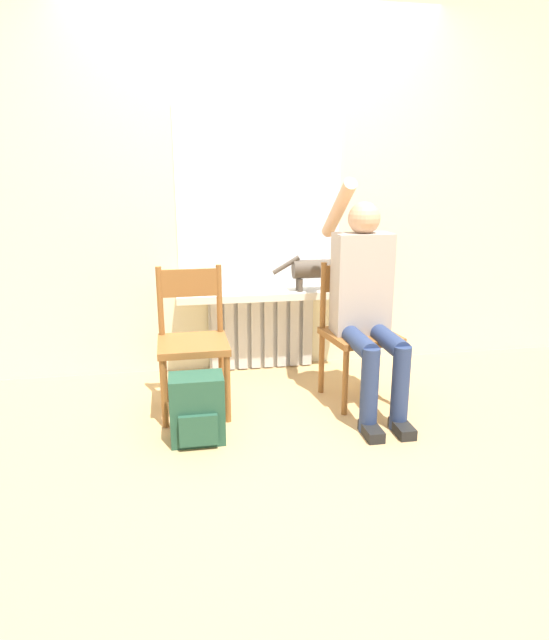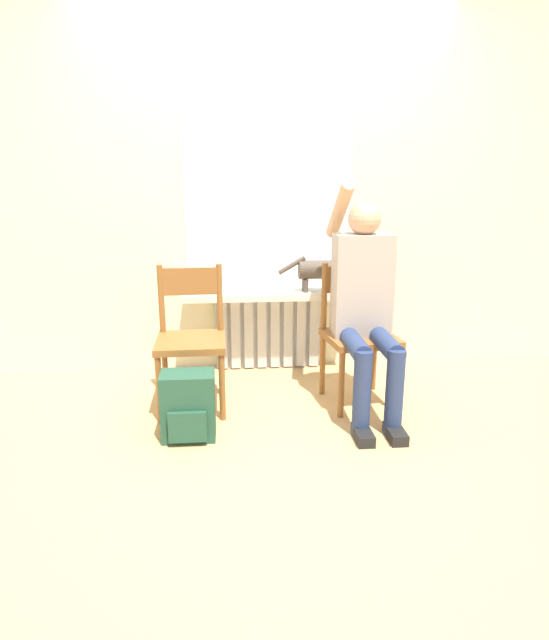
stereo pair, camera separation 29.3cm
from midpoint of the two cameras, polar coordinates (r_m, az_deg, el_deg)
ground_plane at (r=2.97m, az=3.93°, el=-12.69°), size 12.00×12.00×0.00m
wall_with_window at (r=3.85m, az=1.43°, el=14.63°), size 7.00×0.06×2.70m
radiator at (r=3.93m, az=1.45°, el=-1.25°), size 0.77×0.08×0.55m
windowsill at (r=3.77m, az=1.62°, el=2.75°), size 1.21×0.27×0.05m
window_glass at (r=3.82m, az=1.47°, el=12.59°), size 1.16×0.01×1.23m
chair_left at (r=3.23m, az=-6.36°, el=-1.78°), size 0.42×0.42×0.87m
chair_right at (r=3.36m, az=11.37°, el=-1.32°), size 0.46×0.46×0.87m
person at (r=3.20m, az=12.28°, el=2.07°), size 0.36×1.00×1.38m
cat at (r=3.76m, az=7.30°, el=5.28°), size 0.51×0.13×0.25m
backpack at (r=2.93m, az=-6.34°, el=-9.20°), size 0.29×0.22×0.37m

